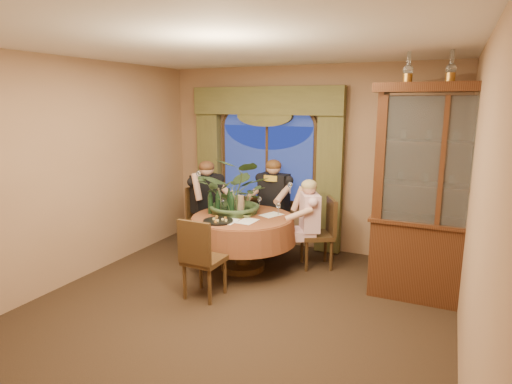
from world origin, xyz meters
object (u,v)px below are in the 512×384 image
at_px(oil_lamp_center, 451,66).
at_px(centerpiece_plant, 238,166).
at_px(chair_back, 205,219).
at_px(wine_bottle_1, 232,202).
at_px(oil_lamp_right, 498,64).
at_px(wine_bottle_5, 219,199).
at_px(wine_bottle_0, 232,203).
at_px(person_pink, 309,224).
at_px(olive_bowl, 246,216).
at_px(wine_bottle_2, 218,202).
at_px(wine_bottle_3, 229,200).
at_px(chair_front_left, 204,258).
at_px(wine_bottle_4, 210,202).
at_px(chair_right, 317,233).
at_px(person_back, 207,206).
at_px(oil_lamp_left, 408,67).
at_px(chair_back_right, 271,219).
at_px(stoneware_vase, 240,204).
at_px(dining_table, 243,242).
at_px(person_scarf, 274,205).
at_px(china_cabinet, 440,196).

xyz_separation_m(oil_lamp_center, centerpiece_plant, (-2.55, 0.03, -1.23)).
bearing_deg(chair_back, wine_bottle_1, 88.04).
distance_m(oil_lamp_right, wine_bottle_5, 3.70).
bearing_deg(wine_bottle_0, person_pink, 25.96).
height_order(olive_bowl, wine_bottle_1, wine_bottle_1).
xyz_separation_m(wine_bottle_2, wine_bottle_3, (0.07, 0.19, 0.00)).
height_order(chair_front_left, wine_bottle_1, wine_bottle_1).
relative_size(wine_bottle_1, wine_bottle_4, 1.00).
distance_m(chair_right, person_back, 1.77).
xyz_separation_m(oil_lamp_left, chair_back, (-2.88, 0.38, -2.15)).
xyz_separation_m(centerpiece_plant, wine_bottle_4, (-0.34, -0.19, -0.49)).
xyz_separation_m(centerpiece_plant, wine_bottle_3, (-0.16, 0.03, -0.49)).
xyz_separation_m(chair_back_right, wine_bottle_4, (-0.50, -0.99, 0.44)).
xyz_separation_m(oil_lamp_center, stoneware_vase, (-2.51, 0.01, -1.76)).
bearing_deg(wine_bottle_2, chair_front_left, -69.88).
bearing_deg(oil_lamp_center, dining_table, -177.49).
bearing_deg(oil_lamp_left, person_scarf, 156.23).
relative_size(chair_back_right, wine_bottle_0, 2.91).
height_order(chair_right, person_pink, person_pink).
bearing_deg(chair_front_left, oil_lamp_left, 29.38).
height_order(oil_lamp_right, chair_back_right, oil_lamp_right).
height_order(oil_lamp_right, person_pink, oil_lamp_right).
xyz_separation_m(oil_lamp_center, person_scarf, (-2.35, 0.84, -1.93)).
distance_m(chair_front_left, person_pink, 1.64).
distance_m(stoneware_vase, wine_bottle_5, 0.34).
distance_m(china_cabinet, person_pink, 1.76).
distance_m(chair_right, wine_bottle_4, 1.53).
relative_size(oil_lamp_right, person_back, 0.24).
distance_m(oil_lamp_right, person_back, 4.19).
relative_size(centerpiece_plant, wine_bottle_3, 3.54).
xyz_separation_m(person_pink, person_scarf, (-0.74, 0.51, 0.09)).
bearing_deg(stoneware_vase, person_pink, 20.11).
distance_m(chair_front_left, wine_bottle_2, 1.08).
bearing_deg(wine_bottle_3, wine_bottle_2, -111.07).
bearing_deg(oil_lamp_center, wine_bottle_2, -177.28).
xyz_separation_m(wine_bottle_3, wine_bottle_4, (-0.17, -0.22, 0.00)).
height_order(chair_front_left, person_scarf, person_scarf).
bearing_deg(chair_front_left, wine_bottle_0, 99.06).
distance_m(centerpiece_plant, olive_bowl, 0.69).
xyz_separation_m(olive_bowl, wine_bottle_0, (-0.22, 0.02, 0.14)).
bearing_deg(oil_lamp_right, wine_bottle_4, -177.21).
relative_size(chair_back, person_scarf, 0.68).
bearing_deg(wine_bottle_2, chair_right, 22.54).
relative_size(oil_lamp_right, stoneware_vase, 1.32).
distance_m(chair_right, wine_bottle_5, 1.45).
relative_size(wine_bottle_3, wine_bottle_5, 1.00).
height_order(person_back, wine_bottle_2, person_back).
distance_m(wine_bottle_1, wine_bottle_3, 0.13).
xyz_separation_m(oil_lamp_left, person_back, (-2.84, 0.38, -1.93)).
height_order(olive_bowl, wine_bottle_2, wine_bottle_2).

